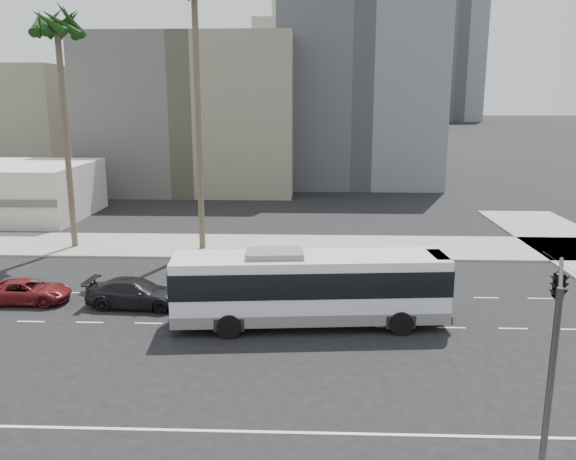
{
  "coord_description": "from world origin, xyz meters",
  "views": [
    {
      "loc": [
        2.01,
        -27.21,
        11.05
      ],
      "look_at": [
        0.83,
        4.0,
        3.95
      ],
      "focal_mm": 36.52,
      "sensor_mm": 36.0,
      "label": 1
    }
  ],
  "objects_px": {
    "city_bus": "(310,286)",
    "car_b": "(27,291)",
    "car_a": "(136,293)",
    "traffic_signal": "(558,292)",
    "palm_mid": "(57,32)"
  },
  "relations": [
    {
      "from": "palm_mid",
      "to": "car_a",
      "type": "bearing_deg",
      "value": -56.14
    },
    {
      "from": "car_a",
      "to": "car_b",
      "type": "distance_m",
      "value": 6.18
    },
    {
      "from": "city_bus",
      "to": "car_b",
      "type": "distance_m",
      "value": 15.81
    },
    {
      "from": "city_bus",
      "to": "palm_mid",
      "type": "relative_size",
      "value": 0.79
    },
    {
      "from": "city_bus",
      "to": "car_b",
      "type": "relative_size",
      "value": 2.9
    },
    {
      "from": "car_b",
      "to": "palm_mid",
      "type": "bearing_deg",
      "value": 8.85
    },
    {
      "from": "car_b",
      "to": "traffic_signal",
      "type": "xyz_separation_m",
      "value": [
        23.02,
        -12.95,
        4.65
      ]
    },
    {
      "from": "city_bus",
      "to": "car_a",
      "type": "bearing_deg",
      "value": 161.42
    },
    {
      "from": "car_a",
      "to": "traffic_signal",
      "type": "relative_size",
      "value": 0.83
    },
    {
      "from": "city_bus",
      "to": "traffic_signal",
      "type": "xyz_separation_m",
      "value": [
        7.49,
        -10.27,
        3.28
      ]
    },
    {
      "from": "city_bus",
      "to": "traffic_signal",
      "type": "bearing_deg",
      "value": -58.88
    },
    {
      "from": "city_bus",
      "to": "car_b",
      "type": "bearing_deg",
      "value": 165.22
    },
    {
      "from": "car_b",
      "to": "traffic_signal",
      "type": "bearing_deg",
      "value": -120.59
    },
    {
      "from": "city_bus",
      "to": "palm_mid",
      "type": "bearing_deg",
      "value": 135.37
    },
    {
      "from": "palm_mid",
      "to": "traffic_signal",
      "type": "bearing_deg",
      "value": -44.71
    }
  ]
}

